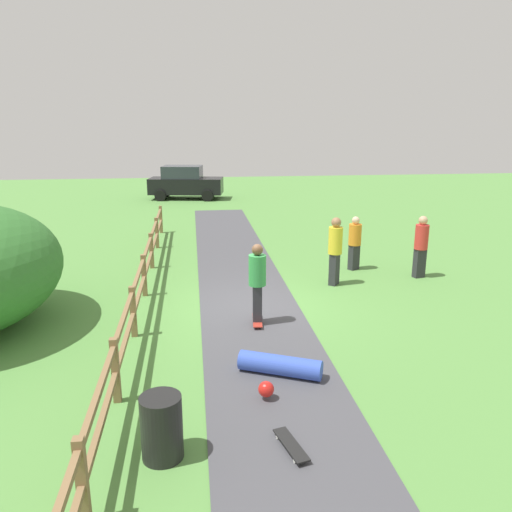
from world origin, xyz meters
name	(u,v)px	position (x,y,z in m)	size (l,w,h in m)	color
ground_plane	(250,309)	(0.00, 0.00, 0.00)	(60.00, 60.00, 0.00)	#568E42
asphalt_path	(250,308)	(0.00, 0.00, 0.01)	(2.40, 28.00, 0.02)	#47474C
wooden_fence	(139,287)	(-2.60, 0.00, 0.67)	(0.12, 18.12, 1.10)	olive
trash_bin	(162,427)	(-1.80, -5.36, 0.45)	(0.56, 0.56, 0.90)	black
skater_riding	(257,280)	(0.05, -0.97, 1.04)	(0.41, 0.82, 1.82)	#B23326
skater_fallen	(279,367)	(0.12, -3.41, 0.20)	(1.50, 1.39, 0.36)	blue
skateboard_loose	(291,445)	(-0.06, -5.44, 0.09)	(0.39, 0.82, 0.08)	black
bystander_red	(421,244)	(5.16, 1.91, 1.00)	(0.47, 0.47, 1.81)	#2D2D33
bystander_yellow	(335,248)	(2.53, 1.56, 1.06)	(0.53, 0.53, 1.89)	#2D2D33
bystander_orange	(355,241)	(3.53, 2.93, 0.90)	(0.52, 0.52, 1.64)	#2D2D33
parked_car_black	(185,182)	(-1.69, 18.23, 0.96)	(4.42, 2.51, 1.92)	black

